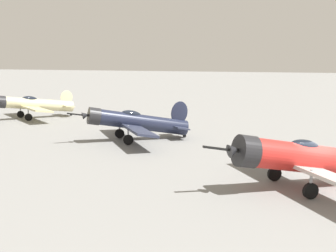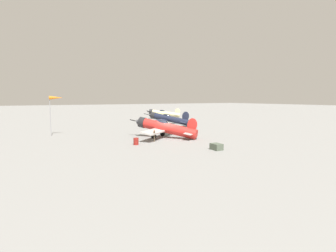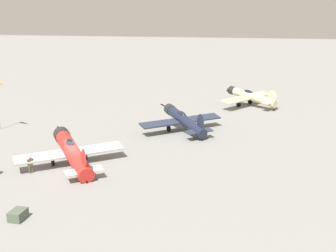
# 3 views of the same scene
# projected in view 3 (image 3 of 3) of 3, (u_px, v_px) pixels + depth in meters

# --- Properties ---
(ground_plane) EXTENTS (400.00, 400.00, 0.00)m
(ground_plane) POSITION_uv_depth(u_px,v_px,m) (74.00, 168.00, 41.88)
(ground_plane) COLOR gray
(airplane_foreground) EXTENTS (9.51, 9.53, 3.24)m
(airplane_foreground) POSITION_uv_depth(u_px,v_px,m) (72.00, 152.00, 41.90)
(airplane_foreground) COLOR red
(airplane_foreground) RESTS_ON ground_plane
(airplane_mid_apron) EXTENTS (9.55, 8.93, 3.27)m
(airplane_mid_apron) POSITION_uv_depth(u_px,v_px,m) (183.00, 120.00, 53.74)
(airplane_mid_apron) COLOR #1E2338
(airplane_mid_apron) RESTS_ON ground_plane
(airplane_far_line) EXTENTS (8.93, 10.23, 3.12)m
(airplane_far_line) POSITION_uv_depth(u_px,v_px,m) (250.00, 96.00, 67.92)
(airplane_far_line) COLOR beige
(airplane_far_line) RESTS_ON ground_plane
(ground_crew_mechanic) EXTENTS (0.42, 0.57, 1.65)m
(ground_crew_mechanic) POSITION_uv_depth(u_px,v_px,m) (30.00, 163.00, 40.25)
(ground_crew_mechanic) COLOR brown
(ground_crew_mechanic) RESTS_ON ground_plane
(equipment_crate) EXTENTS (1.03, 1.38, 0.74)m
(equipment_crate) POSITION_uv_depth(u_px,v_px,m) (18.00, 215.00, 31.51)
(equipment_crate) COLOR #4C5647
(equipment_crate) RESTS_ON ground_plane
(windsock_mast) EXTENTS (2.09, 1.38, 6.29)m
(windsock_mast) POSITION_uv_depth(u_px,v_px,m) (0.00, 86.00, 53.34)
(windsock_mast) COLOR gray
(windsock_mast) RESTS_ON ground_plane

